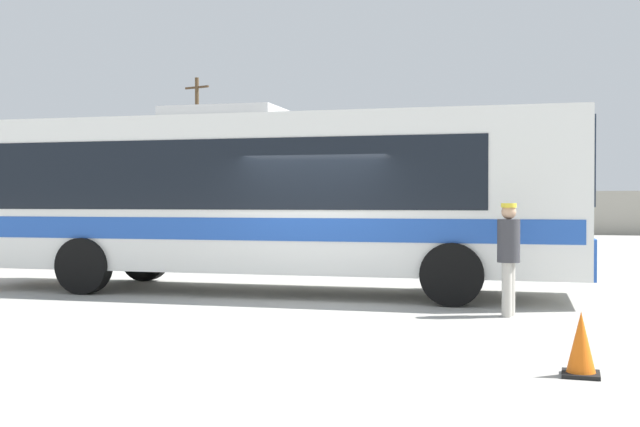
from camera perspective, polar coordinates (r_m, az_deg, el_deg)
ground_plane at (r=23.17m, az=7.41°, el=-3.32°), size 300.00×300.00×0.00m
perimeter_wall at (r=42.23m, az=12.13°, el=0.09°), size 80.00×0.30×2.21m
coach_bus_white_blue at (r=14.87m, az=-4.32°, el=1.49°), size 11.68×3.24×3.49m
attendant_by_bus_door at (r=11.96m, az=13.57°, el=-2.74°), size 0.41×0.41×1.69m
parked_car_leftmost_grey at (r=41.72m, az=-3.43°, el=-0.33°), size 4.39×2.24×1.49m
parked_car_second_dark_blue at (r=39.50m, az=4.21°, el=-0.38°), size 4.27×2.22×1.53m
utility_pole_far at (r=49.16m, az=-8.95°, el=4.59°), size 1.78×0.52×9.32m
roadside_tree_left at (r=49.46m, az=-6.00°, el=4.42°), size 4.29×4.29×6.56m
roadside_tree_midleft at (r=48.38m, az=3.70°, el=4.14°), size 4.66×4.66×6.41m
traffic_cone_on_apron at (r=8.18m, az=18.47°, el=-9.06°), size 0.36×0.36×0.64m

